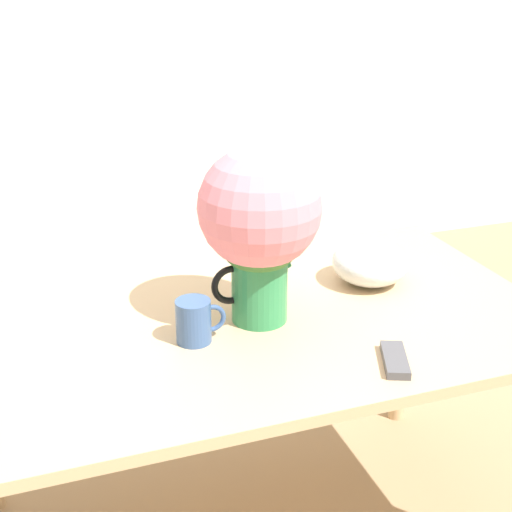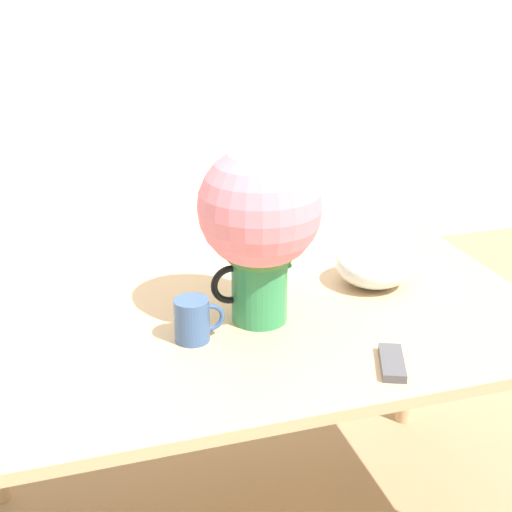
# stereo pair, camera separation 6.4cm
# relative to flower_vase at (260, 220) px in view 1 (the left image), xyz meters

# --- Properties ---
(wall_back) EXTENTS (8.00, 0.05, 2.60)m
(wall_back) POSITION_rel_flower_vase_xyz_m (-0.15, 2.13, 0.28)
(wall_back) COLOR silver
(wall_back) RESTS_ON ground_plane
(table) EXTENTS (1.57, 0.92, 0.75)m
(table) POSITION_rel_flower_vase_xyz_m (-0.02, 0.02, -0.36)
(table) COLOR tan
(table) RESTS_ON ground_plane
(flower_vase) EXTENTS (0.31, 0.31, 0.46)m
(flower_vase) POSITION_rel_flower_vase_xyz_m (0.00, 0.00, 0.00)
(flower_vase) COLOR #2D844C
(flower_vase) RESTS_ON table
(coffee_mug) EXTENTS (0.13, 0.09, 0.11)m
(coffee_mug) POSITION_rel_flower_vase_xyz_m (-0.19, -0.06, -0.22)
(coffee_mug) COLOR #385689
(coffee_mug) RESTS_ON table
(white_bowl) EXTENTS (0.22, 0.22, 0.12)m
(white_bowl) POSITION_rel_flower_vase_xyz_m (0.38, 0.11, -0.21)
(white_bowl) COLOR silver
(white_bowl) RESTS_ON table
(remote_control) EXTENTS (0.10, 0.16, 0.02)m
(remote_control) POSITION_rel_flower_vase_xyz_m (0.22, -0.32, -0.26)
(remote_control) COLOR #4C4C51
(remote_control) RESTS_ON table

